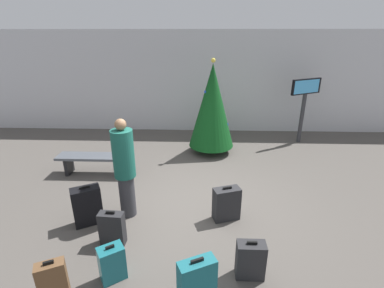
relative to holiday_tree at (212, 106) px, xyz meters
name	(u,v)px	position (x,y,z in m)	size (l,w,h in m)	color
ground_plane	(195,204)	(-0.39, -2.68, -1.35)	(16.00, 16.00, 0.00)	#514C47
back_wall	(199,82)	(-0.39, 2.04, 0.31)	(16.00, 0.20, 3.31)	silver
holiday_tree	(212,106)	(0.00, 0.00, 0.00)	(1.24, 1.24, 2.60)	#4C3319
flight_info_kiosk	(305,97)	(2.78, 0.93, 0.06)	(0.99, 0.58, 1.96)	#333338
waiting_bench	(95,160)	(-2.80, -1.45, -0.98)	(1.79, 0.44, 0.48)	#4C5159
traveller_0	(125,167)	(-1.62, -3.05, -0.37)	(0.52, 0.52, 1.86)	#333338
suitcase_0	(54,285)	(-2.04, -4.96, -1.02)	(0.37, 0.29, 0.70)	brown
suitcase_1	(112,263)	(-1.47, -4.52, -1.09)	(0.41, 0.37, 0.55)	#19606B
suitcase_2	(226,204)	(0.19, -3.11, -1.04)	(0.52, 0.37, 0.66)	#232326
suitcase_3	(250,260)	(0.42, -4.41, -1.07)	(0.39, 0.21, 0.59)	#232326
suitcase_4	(112,229)	(-1.67, -3.83, -1.06)	(0.40, 0.20, 0.61)	#232326
suitcase_5	(197,283)	(-0.30, -4.87, -1.01)	(0.50, 0.37, 0.71)	#19606B
suitcase_6	(87,206)	(-2.26, -3.33, -0.99)	(0.54, 0.45, 0.74)	black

